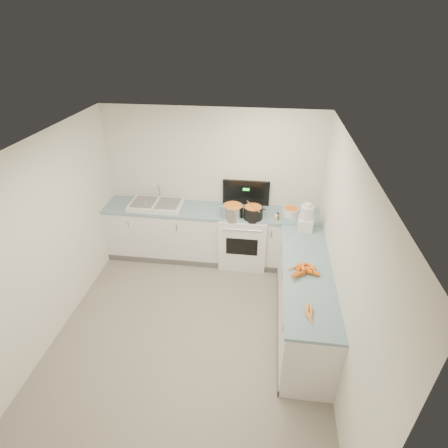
# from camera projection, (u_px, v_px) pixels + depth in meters

# --- Properties ---
(floor) EXTENTS (3.50, 4.00, 0.00)m
(floor) POSITION_uv_depth(u_px,v_px,m) (191.00, 331.00, 4.68)
(floor) COLOR gray
(floor) RESTS_ON ground
(ceiling) EXTENTS (3.50, 4.00, 0.00)m
(ceiling) POSITION_uv_depth(u_px,v_px,m) (179.00, 152.00, 3.40)
(ceiling) COLOR silver
(ceiling) RESTS_ON ground
(wall_back) EXTENTS (3.50, 0.00, 2.50)m
(wall_back) POSITION_uv_depth(u_px,v_px,m) (213.00, 185.00, 5.74)
(wall_back) COLOR silver
(wall_back) RESTS_ON ground
(wall_front) EXTENTS (3.50, 0.00, 2.50)m
(wall_front) POSITION_uv_depth(u_px,v_px,m) (120.00, 430.00, 2.34)
(wall_front) COLOR silver
(wall_front) RESTS_ON ground
(wall_left) EXTENTS (0.00, 4.00, 2.50)m
(wall_left) POSITION_uv_depth(u_px,v_px,m) (45.00, 245.00, 4.24)
(wall_left) COLOR silver
(wall_left) RESTS_ON ground
(wall_right) EXTENTS (0.00, 4.00, 2.50)m
(wall_right) POSITION_uv_depth(u_px,v_px,m) (341.00, 268.00, 3.85)
(wall_right) COLOR silver
(wall_right) RESTS_ON ground
(counter_back) EXTENTS (3.50, 0.62, 0.94)m
(counter_back) POSITION_uv_depth(u_px,v_px,m) (211.00, 234.00, 5.89)
(counter_back) COLOR white
(counter_back) RESTS_ON ground
(counter_right) EXTENTS (0.62, 2.20, 0.94)m
(counter_right) POSITION_uv_depth(u_px,v_px,m) (304.00, 299.00, 4.54)
(counter_right) COLOR white
(counter_right) RESTS_ON ground
(stove) EXTENTS (0.76, 0.65, 1.36)m
(stove) POSITION_uv_depth(u_px,v_px,m) (243.00, 237.00, 5.81)
(stove) COLOR white
(stove) RESTS_ON ground
(sink) EXTENTS (0.86, 0.52, 0.31)m
(sink) POSITION_uv_depth(u_px,v_px,m) (156.00, 204.00, 5.73)
(sink) COLOR white
(sink) RESTS_ON counter_back
(steel_pot) EXTENTS (0.36, 0.36, 0.23)m
(steel_pot) POSITION_uv_depth(u_px,v_px,m) (233.00, 212.00, 5.39)
(steel_pot) COLOR silver
(steel_pot) RESTS_ON stove
(black_pot) EXTENTS (0.31, 0.31, 0.21)m
(black_pot) POSITION_uv_depth(u_px,v_px,m) (253.00, 213.00, 5.38)
(black_pot) COLOR black
(black_pot) RESTS_ON stove
(wooden_spoon) EXTENTS (0.23, 0.35, 0.02)m
(wooden_spoon) POSITION_uv_depth(u_px,v_px,m) (253.00, 206.00, 5.32)
(wooden_spoon) COLOR #AD7A47
(wooden_spoon) RESTS_ON black_pot
(mixing_bowl) EXTENTS (0.33, 0.33, 0.12)m
(mixing_bowl) POSITION_uv_depth(u_px,v_px,m) (291.00, 212.00, 5.47)
(mixing_bowl) COLOR white
(mixing_bowl) RESTS_ON counter_back
(extract_bottle) EXTENTS (0.04, 0.04, 0.10)m
(extract_bottle) POSITION_uv_depth(u_px,v_px,m) (278.00, 216.00, 5.36)
(extract_bottle) COLOR #593319
(extract_bottle) RESTS_ON counter_back
(spice_jar) EXTENTS (0.05, 0.05, 0.08)m
(spice_jar) POSITION_uv_depth(u_px,v_px,m) (276.00, 218.00, 5.33)
(spice_jar) COLOR #E5B266
(spice_jar) RESTS_ON counter_back
(food_processor) EXTENTS (0.21, 0.26, 0.42)m
(food_processor) POSITION_uv_depth(u_px,v_px,m) (306.00, 218.00, 5.05)
(food_processor) COLOR white
(food_processor) RESTS_ON counter_right
(carrot_pile) EXTENTS (0.39, 0.35, 0.09)m
(carrot_pile) POSITION_uv_depth(u_px,v_px,m) (305.00, 269.00, 4.26)
(carrot_pile) COLOR orange
(carrot_pile) RESTS_ON counter_right
(peeled_carrots) EXTENTS (0.10, 0.30, 0.04)m
(peeled_carrots) POSITION_uv_depth(u_px,v_px,m) (310.00, 314.00, 3.64)
(peeled_carrots) COLOR orange
(peeled_carrots) RESTS_ON counter_right
(peelings) EXTENTS (0.21, 0.26, 0.01)m
(peelings) POSITION_uv_depth(u_px,v_px,m) (145.00, 202.00, 5.73)
(peelings) COLOR tan
(peelings) RESTS_ON sink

